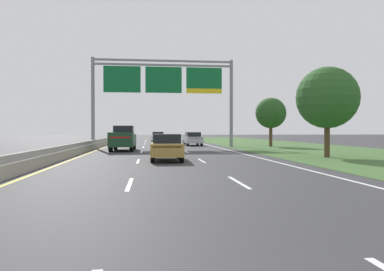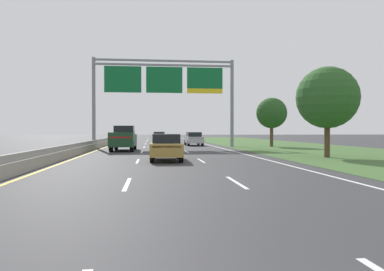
% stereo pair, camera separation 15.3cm
% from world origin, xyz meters
% --- Properties ---
extents(ground_plane, '(220.00, 220.00, 0.00)m').
position_xyz_m(ground_plane, '(0.00, 35.00, 0.00)').
color(ground_plane, '#333335').
extents(lane_striping, '(11.96, 106.00, 0.01)m').
position_xyz_m(lane_striping, '(0.00, 34.54, 0.00)').
color(lane_striping, white).
rests_on(lane_striping, ground).
extents(grass_verge_right, '(14.00, 110.00, 0.02)m').
position_xyz_m(grass_verge_right, '(13.95, 35.00, 0.01)').
color(grass_verge_right, '#3D602D').
rests_on(grass_verge_right, ground).
extents(median_barrier_concrete, '(0.60, 110.00, 0.85)m').
position_xyz_m(median_barrier_concrete, '(-6.60, 35.00, 0.35)').
color(median_barrier_concrete, '#99968E').
rests_on(median_barrier_concrete, ground).
extents(overhead_sign_gantry, '(15.06, 0.42, 9.41)m').
position_xyz_m(overhead_sign_gantry, '(0.30, 37.13, 6.70)').
color(overhead_sign_gantry, gray).
rests_on(overhead_sign_gantry, ground).
extents(pickup_truck_darkgreen, '(2.10, 5.44, 2.20)m').
position_xyz_m(pickup_truck_darkgreen, '(-3.50, 30.76, 1.07)').
color(pickup_truck_darkgreen, '#193D23').
rests_on(pickup_truck_darkgreen, ground).
extents(car_gold_centre_lane_sedan, '(1.94, 4.45, 1.57)m').
position_xyz_m(car_gold_centre_lane_sedan, '(-0.18, 19.81, 0.82)').
color(car_gold_centre_lane_sedan, '#A38438').
rests_on(car_gold_centre_lane_sedan, ground).
extents(car_white_centre_lane_sedan, '(1.92, 4.44, 1.57)m').
position_xyz_m(car_white_centre_lane_sedan, '(0.01, 52.53, 0.82)').
color(car_white_centre_lane_sedan, silver).
rests_on(car_white_centre_lane_sedan, ground).
extents(car_silver_right_lane_sedan, '(1.93, 4.45, 1.57)m').
position_xyz_m(car_silver_right_lane_sedan, '(3.87, 40.84, 0.82)').
color(car_silver_right_lane_sedan, '#B2B5BA').
rests_on(car_silver_right_lane_sedan, ground).
extents(roadside_tree_near, '(4.03, 4.03, 5.95)m').
position_xyz_m(roadside_tree_near, '(10.38, 20.99, 3.92)').
color(roadside_tree_near, '#4C3823').
rests_on(roadside_tree_near, ground).
extents(roadside_tree_mid, '(3.35, 3.35, 5.36)m').
position_xyz_m(roadside_tree_mid, '(12.02, 36.97, 3.67)').
color(roadside_tree_mid, '#4C3823').
rests_on(roadside_tree_mid, ground).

